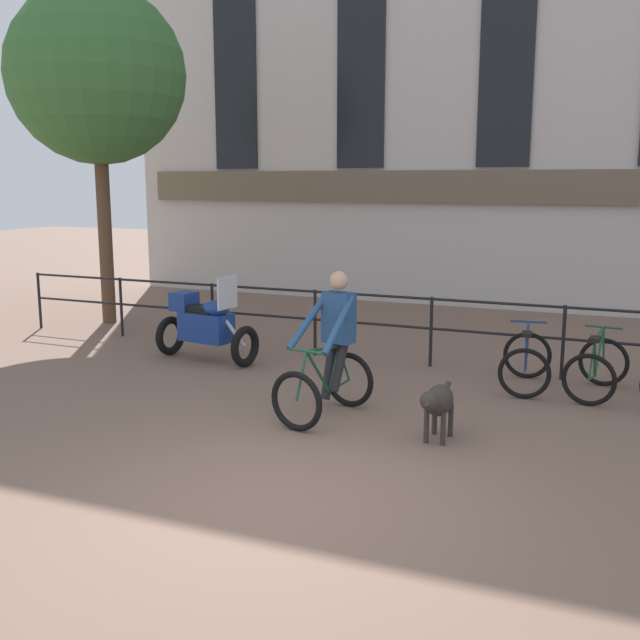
# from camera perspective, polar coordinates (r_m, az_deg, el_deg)

# --- Properties ---
(ground_plane) EXTENTS (60.00, 60.00, 0.00)m
(ground_plane) POSITION_cam_1_polar(r_m,az_deg,el_deg) (6.67, -3.52, -13.64)
(ground_plane) COLOR #7A5B4C
(canal_railing) EXTENTS (15.05, 0.05, 1.05)m
(canal_railing) POSITION_cam_1_polar(r_m,az_deg,el_deg) (11.16, 8.48, 0.01)
(canal_railing) COLOR black
(canal_railing) RESTS_ON ground_plane
(building_facade) EXTENTS (18.00, 0.72, 11.14)m
(building_facade) POSITION_cam_1_polar(r_m,az_deg,el_deg) (16.88, 14.30, 19.87)
(building_facade) COLOR beige
(building_facade) RESTS_ON ground_plane
(cyclist_with_bike) EXTENTS (0.89, 1.28, 1.70)m
(cyclist_with_bike) POSITION_cam_1_polar(r_m,az_deg,el_deg) (8.73, 0.81, -2.47)
(cyclist_with_bike) COLOR black
(cyclist_with_bike) RESTS_ON ground_plane
(dog) EXTENTS (0.29, 0.89, 0.63)m
(dog) POSITION_cam_1_polar(r_m,az_deg,el_deg) (8.02, 8.95, -6.20)
(dog) COLOR #332D28
(dog) RESTS_ON ground_plane
(parked_motorcycle) EXTENTS (1.69, 0.86, 1.35)m
(parked_motorcycle) POSITION_cam_1_polar(r_m,az_deg,el_deg) (11.57, -8.73, -0.35)
(parked_motorcycle) COLOR black
(parked_motorcycle) RESTS_ON ground_plane
(parked_bicycle_near_lamp) EXTENTS (0.77, 1.17, 0.86)m
(parked_bicycle_near_lamp) POSITION_cam_1_polar(r_m,az_deg,el_deg) (10.33, 15.42, -3.10)
(parked_bicycle_near_lamp) COLOR black
(parked_bicycle_near_lamp) RESTS_ON ground_plane
(parked_bicycle_mid_left) EXTENTS (0.78, 1.18, 0.86)m
(parked_bicycle_mid_left) POSITION_cam_1_polar(r_m,az_deg,el_deg) (10.26, 20.33, -3.48)
(parked_bicycle_mid_left) COLOR black
(parked_bicycle_mid_left) RESTS_ON ground_plane
(tree_canalside_left) EXTENTS (3.27, 3.27, 6.29)m
(tree_canalside_left) POSITION_cam_1_polar(r_m,az_deg,el_deg) (15.07, -16.64, 17.40)
(tree_canalside_left) COLOR brown
(tree_canalside_left) RESTS_ON ground_plane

